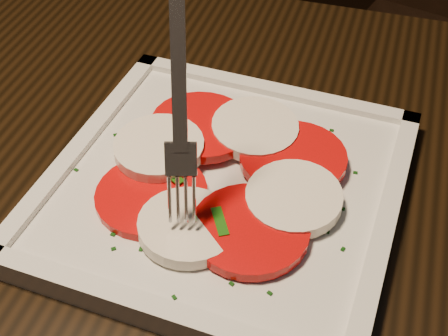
# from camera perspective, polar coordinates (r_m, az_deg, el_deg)

# --- Properties ---
(table) EXTENTS (1.29, 0.95, 0.75)m
(table) POSITION_cam_1_polar(r_m,az_deg,el_deg) (0.54, -3.67, -14.48)
(table) COLOR black
(table) RESTS_ON ground
(plate) EXTENTS (0.29, 0.29, 0.01)m
(plate) POSITION_cam_1_polar(r_m,az_deg,el_deg) (0.50, 0.00, -1.89)
(plate) COLOR white
(plate) RESTS_ON table
(caprese_salad) EXTENTS (0.22, 0.21, 0.02)m
(caprese_salad) POSITION_cam_1_polar(r_m,az_deg,el_deg) (0.49, -0.01, -0.54)
(caprese_salad) COLOR red
(caprese_salad) RESTS_ON plate
(fork) EXTENTS (0.05, 0.08, 0.18)m
(fork) POSITION_cam_1_polar(r_m,az_deg,el_deg) (0.41, -4.04, 8.12)
(fork) COLOR white
(fork) RESTS_ON caprese_salad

